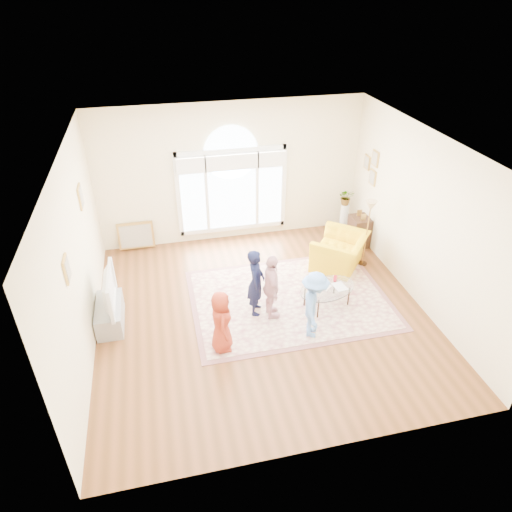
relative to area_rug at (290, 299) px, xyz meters
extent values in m
plane|color=brown|center=(-0.62, -0.26, -0.01)|extent=(6.00, 6.00, 0.00)
plane|color=beige|center=(-0.62, 2.74, 1.59)|extent=(6.00, 0.00, 6.00)
plane|color=beige|center=(-0.62, -3.26, 1.59)|extent=(6.00, 0.00, 6.00)
plane|color=beige|center=(-3.62, -0.26, 1.59)|extent=(0.00, 6.00, 6.00)
plane|color=beige|center=(2.38, -0.26, 1.59)|extent=(0.00, 6.00, 6.00)
plane|color=white|center=(-0.62, -0.26, 3.19)|extent=(6.00, 6.00, 0.00)
cube|color=white|center=(-0.62, 2.70, 0.24)|extent=(2.50, 0.08, 0.10)
cube|color=white|center=(-0.62, 2.70, 2.14)|extent=(2.50, 0.08, 0.10)
cube|color=white|center=(-1.84, 2.70, 1.19)|extent=(0.10, 0.08, 2.00)
cube|color=white|center=(0.60, 2.70, 1.19)|extent=(0.10, 0.08, 2.00)
cube|color=#C6E2FF|center=(-1.51, 2.70, 1.19)|extent=(0.55, 0.02, 1.80)
cube|color=#C6E2FF|center=(0.28, 2.70, 1.19)|extent=(0.55, 0.02, 1.80)
cube|color=#C6E2FF|center=(-0.62, 2.70, 1.19)|extent=(1.10, 0.02, 1.80)
cylinder|color=#C6E2FF|center=(-0.62, 2.70, 2.09)|extent=(1.20, 0.02, 1.20)
cube|color=white|center=(-1.20, 2.69, 1.19)|extent=(0.07, 0.04, 1.80)
cube|color=white|center=(-0.03, 2.69, 1.19)|extent=(0.07, 0.04, 1.80)
cube|color=white|center=(-1.51, 2.62, 1.91)|extent=(0.65, 0.12, 0.35)
cube|color=white|center=(-0.62, 2.62, 1.91)|extent=(1.20, 0.12, 0.35)
cube|color=white|center=(0.28, 2.62, 1.91)|extent=(0.65, 0.12, 0.35)
cube|color=tan|center=(-3.60, 1.04, 2.09)|extent=(0.03, 0.34, 0.40)
cube|color=#ADA38E|center=(-3.58, 1.04, 2.09)|extent=(0.01, 0.28, 0.34)
cube|color=tan|center=(-3.60, -1.16, 1.99)|extent=(0.03, 0.30, 0.36)
cube|color=#ADA38E|center=(-3.58, -1.16, 1.99)|extent=(0.01, 0.24, 0.30)
cube|color=tan|center=(2.36, 1.79, 2.04)|extent=(0.03, 0.28, 0.34)
cube|color=#ADA38E|center=(2.35, 1.79, 2.04)|extent=(0.01, 0.22, 0.28)
cube|color=tan|center=(2.36, 1.79, 1.61)|extent=(0.03, 0.28, 0.34)
cube|color=#ADA38E|center=(2.35, 1.79, 1.61)|extent=(0.01, 0.22, 0.28)
cube|color=tan|center=(2.36, 2.14, 1.83)|extent=(0.03, 0.26, 0.32)
cube|color=#ADA38E|center=(2.35, 2.14, 1.83)|extent=(0.01, 0.20, 0.26)
cube|color=beige|center=(0.00, 0.00, 0.00)|extent=(3.60, 2.60, 0.02)
cube|color=#885555|center=(0.00, 0.00, 0.00)|extent=(3.80, 2.80, 0.01)
cube|color=#94979C|center=(-3.37, 0.04, 0.20)|extent=(0.45, 1.00, 0.42)
imported|color=black|center=(-3.37, 0.04, 0.74)|extent=(0.15, 1.13, 0.65)
cube|color=#5194C5|center=(-3.28, 0.04, 0.74)|extent=(0.02, 0.92, 0.53)
ellipsoid|color=silver|center=(0.62, -0.34, 0.40)|extent=(1.32, 1.05, 0.02)
cylinder|color=black|center=(0.91, -0.03, 0.19)|extent=(0.03, 0.03, 0.40)
cylinder|color=black|center=(0.21, -0.26, 0.19)|extent=(0.03, 0.03, 0.40)
cylinder|color=black|center=(1.04, -0.43, 0.19)|extent=(0.03, 0.03, 0.40)
cylinder|color=black|center=(0.34, -0.65, 0.19)|extent=(0.03, 0.03, 0.40)
imported|color=#B2A58C|center=(0.46, -0.34, 0.42)|extent=(0.35, 0.36, 0.03)
imported|color=#B2A58C|center=(0.75, -0.39, 0.42)|extent=(0.25, 0.32, 0.02)
cylinder|color=red|center=(0.84, -0.16, 0.47)|extent=(0.07, 0.07, 0.12)
imported|color=yellow|center=(1.37, 0.91, 0.36)|extent=(1.49, 1.51, 0.74)
cube|color=black|center=(2.16, 1.70, 0.34)|extent=(0.40, 0.50, 0.70)
cylinder|color=black|center=(1.93, 0.88, 0.00)|extent=(0.20, 0.20, 0.02)
cylinder|color=#A57B35|center=(1.93, 0.88, 0.67)|extent=(0.02, 0.02, 1.35)
cone|color=#CCB284|center=(1.93, 0.88, 1.39)|extent=(0.32, 0.32, 0.22)
cylinder|color=white|center=(2.08, 2.42, 0.34)|extent=(0.20, 0.20, 0.70)
imported|color=#33722D|center=(2.08, 2.42, 0.89)|extent=(0.42, 0.39, 0.40)
cube|color=tan|center=(-2.87, 2.64, -0.01)|extent=(0.80, 0.14, 0.62)
imported|color=#9E301C|center=(-1.50, -1.05, 0.58)|extent=(0.39, 0.57, 1.13)
imported|color=black|center=(-0.72, -0.22, 0.67)|extent=(0.43, 0.55, 1.32)
imported|color=#DDA0A9|center=(-0.48, -0.41, 0.65)|extent=(0.35, 0.76, 1.28)
imported|color=#6295E6|center=(0.10, -1.05, 0.64)|extent=(0.71, 0.92, 1.26)
camera|label=1|loc=(-2.23, -6.79, 5.44)|focal=32.00mm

